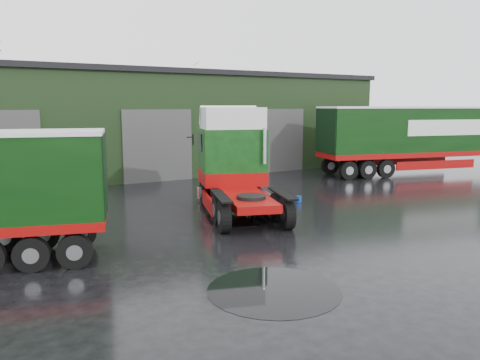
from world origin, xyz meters
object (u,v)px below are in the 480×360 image
lorry_right (415,140)px  tree_back_b (180,111)px  wash_bucket (298,199)px  warehouse (126,122)px  hero_tractor (241,162)px

lorry_right → tree_back_b: (-7.00, 21.00, 1.65)m
wash_bucket → tree_back_b: size_ratio=0.04×
warehouse → lorry_right: size_ratio=2.02×
warehouse → tree_back_b: tree_back_b is taller
warehouse → lorry_right: (15.00, -11.00, -1.05)m
tree_back_b → warehouse: bearing=-128.7°
tree_back_b → lorry_right: bearing=-71.6°
warehouse → wash_bucket: 15.23m
lorry_right → wash_bucket: (-11.67, -3.56, -1.97)m
warehouse → hero_tractor: bearing=-90.5°
wash_bucket → lorry_right: bearing=16.9°
wash_bucket → warehouse: bearing=102.9°
hero_tractor → tree_back_b: (8.13, 25.50, 1.66)m
lorry_right → wash_bucket: lorry_right is taller
hero_tractor → tree_back_b: size_ratio=0.90×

